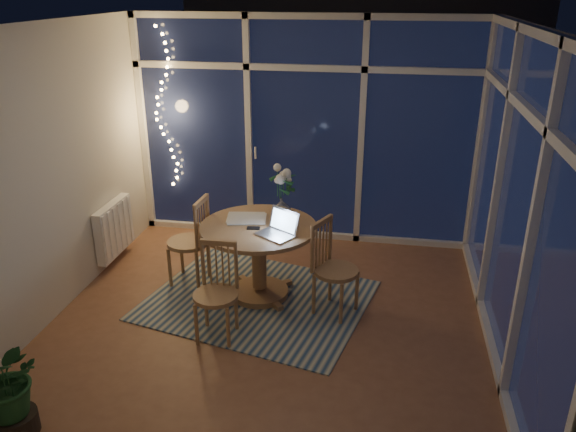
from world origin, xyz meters
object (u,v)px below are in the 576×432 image
object	(u,v)px
chair_right	(336,269)
laptop	(275,224)
chair_left	(188,240)
chair_front	(215,293)
dining_table	(259,261)
potted_plant	(9,388)
flower_vase	(281,206)

from	to	relation	value
chair_right	laptop	xyz separation A→B (m)	(-0.56, -0.02, 0.42)
laptop	chair_right	bearing A→B (deg)	34.49
chair_left	chair_front	size ratio (longest dim) A/B	1.08
dining_table	potted_plant	distance (m)	2.44
chair_front	flower_vase	bearing A→B (deg)	69.16
laptop	flower_vase	bearing A→B (deg)	126.16
chair_front	flower_vase	distance (m)	1.17
chair_left	laptop	size ratio (longest dim) A/B	2.87
chair_left	chair_front	xyz separation A→B (m)	(0.57, -0.91, -0.04)
potted_plant	chair_left	bearing A→B (deg)	78.46
laptop	potted_plant	bearing A→B (deg)	-94.83
laptop	chair_left	bearing A→B (deg)	-167.11
chair_right	flower_vase	world-z (taller)	flower_vase
dining_table	chair_right	bearing A→B (deg)	-12.89
dining_table	chair_right	world-z (taller)	chair_right
chair_left	laptop	distance (m)	1.11
chair_right	flower_vase	size ratio (longest dim) A/B	4.42
laptop	potted_plant	xyz separation A→B (m)	(-1.44, -1.90, -0.50)
chair_right	chair_front	distance (m)	1.14
chair_right	dining_table	bearing A→B (deg)	101.98
chair_left	chair_right	xyz separation A→B (m)	(1.54, -0.32, -0.01)
flower_vase	chair_front	bearing A→B (deg)	-110.29
chair_left	laptop	xyz separation A→B (m)	(0.98, -0.34, 0.41)
flower_vase	chair_left	bearing A→B (deg)	-172.75
chair_front	flower_vase	xyz separation A→B (m)	(0.38, 1.03, 0.42)
dining_table	chair_left	size ratio (longest dim) A/B	1.17
chair_left	chair_right	size ratio (longest dim) A/B	1.03
chair_left	laptop	bearing A→B (deg)	74.16
chair_left	chair_right	bearing A→B (deg)	81.74
dining_table	potted_plant	xyz separation A→B (m)	(-1.23, -2.10, -0.00)
dining_table	flower_vase	distance (m)	0.58
chair_left	potted_plant	distance (m)	2.30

